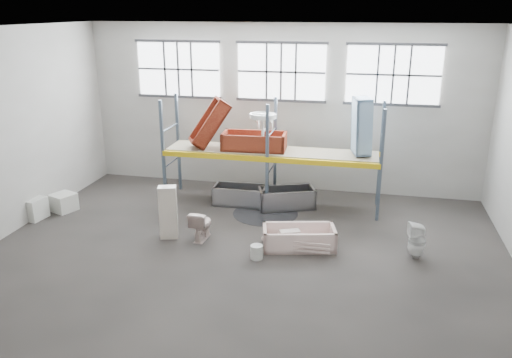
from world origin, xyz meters
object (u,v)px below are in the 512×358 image
(toilet_beige, at_px, (201,224))
(cistern_tall, at_px, (168,212))
(carton_near, at_px, (32,208))
(bathtub_beige, at_px, (299,238))
(steel_tub_right, at_px, (286,198))
(rust_tub_flat, at_px, (254,142))
(steel_tub_left, at_px, (240,195))
(blue_tub_upright, at_px, (362,126))
(bucket, at_px, (257,252))
(toilet_white, at_px, (417,241))

(toilet_beige, distance_m, cistern_tall, 0.86)
(toilet_beige, height_order, carton_near, toilet_beige)
(bathtub_beige, xyz_separation_m, carton_near, (-7.26, 0.21, 0.04))
(bathtub_beige, xyz_separation_m, steel_tub_right, (-0.70, 2.45, 0.03))
(rust_tub_flat, xyz_separation_m, carton_near, (-5.58, -2.46, -1.53))
(bathtub_beige, relative_size, steel_tub_left, 1.13)
(blue_tub_upright, relative_size, bucket, 4.66)
(rust_tub_flat, height_order, bucket, rust_tub_flat)
(cistern_tall, xyz_separation_m, bucket, (2.35, -0.64, -0.50))
(rust_tub_flat, bearing_deg, blue_tub_upright, 1.21)
(steel_tub_right, xyz_separation_m, blue_tub_upright, (1.95, 0.28, 2.11))
(steel_tub_right, bearing_deg, blue_tub_upright, 8.18)
(toilet_beige, xyz_separation_m, cistern_tall, (-0.80, -0.09, 0.29))
(bathtub_beige, bearing_deg, cistern_tall, 169.12)
(cistern_tall, distance_m, steel_tub_left, 2.84)
(toilet_beige, distance_m, bucket, 1.72)
(toilet_beige, xyz_separation_m, rust_tub_flat, (0.71, 2.72, 1.44))
(cistern_tall, bearing_deg, toilet_white, -14.60)
(carton_near, bearing_deg, bucket, -8.79)
(steel_tub_right, distance_m, bucket, 3.24)
(steel_tub_right, height_order, carton_near, carton_near)
(toilet_beige, bearing_deg, toilet_white, -175.19)
(toilet_beige, height_order, bucket, toilet_beige)
(steel_tub_left, relative_size, rust_tub_flat, 0.84)
(steel_tub_left, relative_size, blue_tub_upright, 0.99)
(toilet_beige, bearing_deg, bucket, 158.38)
(bathtub_beige, xyz_separation_m, blue_tub_upright, (1.25, 2.73, 2.15))
(blue_tub_upright, relative_size, carton_near, 2.26)
(steel_tub_left, height_order, rust_tub_flat, rust_tub_flat)
(steel_tub_left, height_order, bucket, steel_tub_left)
(toilet_white, height_order, carton_near, toilet_white)
(bathtub_beige, height_order, bucket, bathtub_beige)
(cistern_tall, height_order, toilet_white, cistern_tall)
(steel_tub_left, xyz_separation_m, rust_tub_flat, (0.36, 0.24, 1.55))
(steel_tub_left, bearing_deg, blue_tub_upright, 5.27)
(bucket, bearing_deg, steel_tub_left, 110.42)
(bathtub_beige, height_order, cistern_tall, cistern_tall)
(bucket, bearing_deg, rust_tub_flat, 103.55)
(rust_tub_flat, height_order, blue_tub_upright, blue_tub_upright)
(bathtub_beige, distance_m, carton_near, 7.26)
(bathtub_beige, bearing_deg, bucket, -150.90)
(blue_tub_upright, distance_m, carton_near, 9.13)
(cistern_tall, bearing_deg, blue_tub_upright, 16.46)
(steel_tub_right, relative_size, bucket, 4.78)
(toilet_white, distance_m, steel_tub_left, 5.28)
(cistern_tall, relative_size, toilet_white, 1.57)
(rust_tub_flat, xyz_separation_m, bucket, (0.83, -3.45, -1.66))
(steel_tub_left, xyz_separation_m, bucket, (1.19, -3.21, -0.11))
(steel_tub_left, bearing_deg, bucket, -69.58)
(rust_tub_flat, relative_size, carton_near, 2.67)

